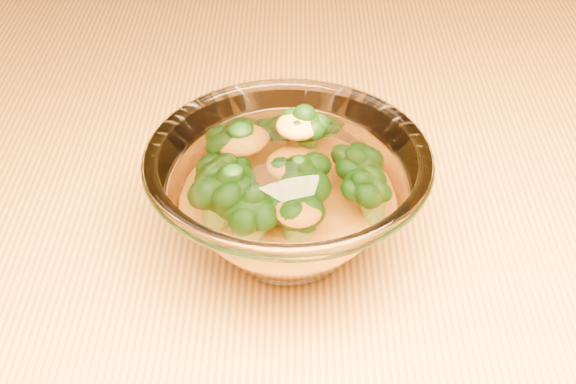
# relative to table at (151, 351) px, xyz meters

# --- Properties ---
(table) EXTENTS (1.20, 0.80, 0.75)m
(table) POSITION_rel_table_xyz_m (0.00, 0.00, 0.00)
(table) COLOR #BE8C39
(table) RESTS_ON ground
(glass_bowl) EXTENTS (0.19, 0.19, 0.08)m
(glass_bowl) POSITION_rel_table_xyz_m (0.10, 0.01, 0.14)
(glass_bowl) COLOR white
(glass_bowl) RESTS_ON table
(cheese_sauce) EXTENTS (0.10, 0.10, 0.03)m
(cheese_sauce) POSITION_rel_table_xyz_m (0.10, 0.01, 0.12)
(cheese_sauce) COLOR orange
(cheese_sauce) RESTS_ON glass_bowl
(broccoli_heap) EXTENTS (0.12, 0.12, 0.07)m
(broccoli_heap) POSITION_rel_table_xyz_m (0.10, 0.02, 0.15)
(broccoli_heap) COLOR black
(broccoli_heap) RESTS_ON cheese_sauce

